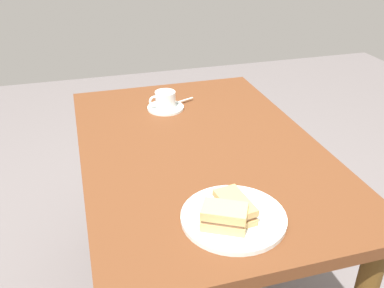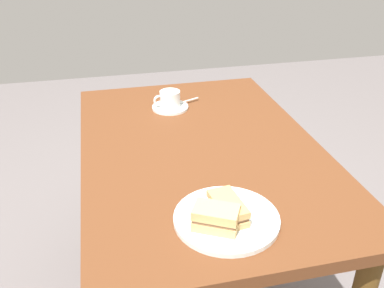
{
  "view_description": "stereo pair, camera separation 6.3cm",
  "coord_description": "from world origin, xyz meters",
  "px_view_note": "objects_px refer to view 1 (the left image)",
  "views": [
    {
      "loc": [
        1.2,
        -0.37,
        1.47
      ],
      "look_at": [
        0.04,
        -0.04,
        0.8
      ],
      "focal_mm": 39.35,
      "sensor_mm": 36.0,
      "label": 1
    },
    {
      "loc": [
        1.22,
        -0.31,
        1.47
      ],
      "look_at": [
        0.04,
        -0.04,
        0.8
      ],
      "focal_mm": 39.35,
      "sensor_mm": 36.0,
      "label": 2
    }
  ],
  "objects_px": {
    "sandwich_back": "(224,217)",
    "sandwich_front": "(235,207)",
    "coffee_cup": "(165,99)",
    "dining_table": "(200,173)",
    "coffee_saucer": "(166,108)",
    "spoon": "(180,101)",
    "sandwich_plate": "(233,217)"
  },
  "relations": [
    {
      "from": "sandwich_plate",
      "to": "sandwich_front",
      "type": "bearing_deg",
      "value": 128.93
    },
    {
      "from": "coffee_saucer",
      "to": "spoon",
      "type": "height_order",
      "value": "spoon"
    },
    {
      "from": "sandwich_back",
      "to": "spoon",
      "type": "xyz_separation_m",
      "value": [
        -0.8,
        0.1,
        -0.03
      ]
    },
    {
      "from": "sandwich_plate",
      "to": "sandwich_back",
      "type": "height_order",
      "value": "sandwich_back"
    },
    {
      "from": "spoon",
      "to": "sandwich_front",
      "type": "bearing_deg",
      "value": -4.18
    },
    {
      "from": "sandwich_front",
      "to": "coffee_cup",
      "type": "bearing_deg",
      "value": -178.78
    },
    {
      "from": "sandwich_front",
      "to": "dining_table",
      "type": "bearing_deg",
      "value": 175.58
    },
    {
      "from": "sandwich_front",
      "to": "coffee_cup",
      "type": "relative_size",
      "value": 1.21
    },
    {
      "from": "coffee_cup",
      "to": "spoon",
      "type": "relative_size",
      "value": 1.16
    },
    {
      "from": "dining_table",
      "to": "sandwich_front",
      "type": "xyz_separation_m",
      "value": [
        0.4,
        -0.03,
        0.15
      ]
    },
    {
      "from": "coffee_saucer",
      "to": "dining_table",
      "type": "bearing_deg",
      "value": 7.71
    },
    {
      "from": "sandwich_front",
      "to": "sandwich_back",
      "type": "relative_size",
      "value": 1.03
    },
    {
      "from": "sandwich_front",
      "to": "spoon",
      "type": "height_order",
      "value": "sandwich_front"
    },
    {
      "from": "sandwich_back",
      "to": "sandwich_front",
      "type": "bearing_deg",
      "value": 130.94
    },
    {
      "from": "dining_table",
      "to": "sandwich_plate",
      "type": "height_order",
      "value": "sandwich_plate"
    },
    {
      "from": "sandwich_front",
      "to": "coffee_saucer",
      "type": "relative_size",
      "value": 0.91
    },
    {
      "from": "coffee_cup",
      "to": "sandwich_back",
      "type": "bearing_deg",
      "value": -1.94
    },
    {
      "from": "sandwich_back",
      "to": "coffee_cup",
      "type": "bearing_deg",
      "value": 178.06
    },
    {
      "from": "dining_table",
      "to": "sandwich_back",
      "type": "distance_m",
      "value": 0.47
    },
    {
      "from": "coffee_saucer",
      "to": "coffee_cup",
      "type": "xyz_separation_m",
      "value": [
        0.0,
        -0.0,
        0.04
      ]
    },
    {
      "from": "sandwich_front",
      "to": "coffee_cup",
      "type": "height_order",
      "value": "coffee_cup"
    },
    {
      "from": "sandwich_back",
      "to": "coffee_saucer",
      "type": "bearing_deg",
      "value": 177.93
    },
    {
      "from": "sandwich_front",
      "to": "spoon",
      "type": "distance_m",
      "value": 0.77
    },
    {
      "from": "dining_table",
      "to": "spoon",
      "type": "distance_m",
      "value": 0.38
    },
    {
      "from": "sandwich_back",
      "to": "spoon",
      "type": "bearing_deg",
      "value": 173.05
    },
    {
      "from": "sandwich_plate",
      "to": "spoon",
      "type": "distance_m",
      "value": 0.77
    },
    {
      "from": "sandwich_back",
      "to": "coffee_saucer",
      "type": "height_order",
      "value": "sandwich_back"
    },
    {
      "from": "sandwich_plate",
      "to": "sandwich_back",
      "type": "bearing_deg",
      "value": -48.94
    },
    {
      "from": "sandwich_back",
      "to": "dining_table",
      "type": "bearing_deg",
      "value": 170.57
    },
    {
      "from": "spoon",
      "to": "coffee_saucer",
      "type": "bearing_deg",
      "value": -66.7
    },
    {
      "from": "sandwich_plate",
      "to": "sandwich_front",
      "type": "height_order",
      "value": "sandwich_front"
    },
    {
      "from": "dining_table",
      "to": "coffee_saucer",
      "type": "height_order",
      "value": "coffee_saucer"
    }
  ]
}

